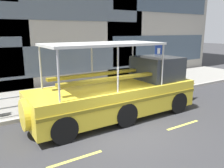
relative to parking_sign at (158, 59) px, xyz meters
The scene contains 8 objects.
ground_plane 7.26m from the parking_sign, 143.66° to the right, with size 120.00×120.00×0.00m, color #333335.
sidewalk 6.12m from the parking_sign, 165.28° to the left, with size 32.00×4.80×0.18m, color gray.
curb_edge 6.03m from the parking_sign, 169.73° to the right, with size 32.00×0.18×0.18m, color #B2ADA3.
lane_centreline 7.79m from the parking_sign, 138.25° to the right, with size 25.80×0.12×0.01m.
curb_guardrail 4.96m from the parking_sign, behind, with size 11.28×0.09×0.90m.
parking_sign is the anchor object (origin of this frame).
duck_tour_boat 5.39m from the parking_sign, 148.99° to the right, with size 9.40×2.50×3.33m.
pedestrian_near_bow 1.36m from the parking_sign, 164.55° to the left, with size 0.31×0.40×1.60m.
Camera 1 is at (-4.80, -6.74, 3.82)m, focal length 36.54 mm.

